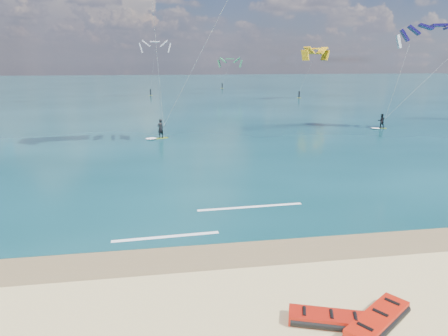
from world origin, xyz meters
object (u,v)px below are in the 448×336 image
at_px(packed_kite_left, 377,325).
at_px(packed_kite_mid, 327,323).
at_px(kitesurfer_main, 178,36).
at_px(kitesurfer_far, 413,67).

bearing_deg(packed_kite_left, packed_kite_mid, 132.95).
distance_m(kitesurfer_main, kitesurfer_far, 26.37).
relative_size(packed_kite_left, kitesurfer_far, 0.23).
xyz_separation_m(packed_kite_mid, kitesurfer_far, (22.80, 31.38, 6.99)).
bearing_deg(kitesurfer_far, packed_kite_mid, -104.81).
bearing_deg(kitesurfer_main, kitesurfer_far, -11.16).
relative_size(packed_kite_mid, kitesurfer_main, 0.13).
bearing_deg(packed_kite_mid, kitesurfer_far, 73.18).
bearing_deg(packed_kite_left, kitesurfer_main, 64.66).
bearing_deg(packed_kite_mid, packed_kite_left, 6.87).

